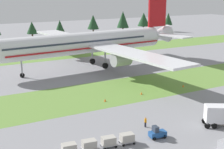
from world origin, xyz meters
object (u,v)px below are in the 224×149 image
(airliner, at_px, (92,42))
(cargo_dolly_third, at_px, (89,144))
(taxiway_marker_1, at_px, (105,100))
(baggage_tug, at_px, (157,133))
(ground_crew_marshaller, at_px, (145,122))
(taxiway_marker_2, at_px, (141,93))
(cargo_dolly_lead, at_px, (127,138))
(cargo_dolly_second, at_px, (109,141))
(cargo_dolly_fourth, at_px, (69,148))
(taxiway_marker_0, at_px, (183,86))

(airliner, distance_m, cargo_dolly_third, 51.61)
(airliner, height_order, taxiway_marker_1, airliner)
(baggage_tug, bearing_deg, ground_crew_marshaller, 176.83)
(cargo_dolly_third, bearing_deg, taxiway_marker_2, 137.73)
(airliner, xyz_separation_m, taxiway_marker_2, (-1.80, -28.34, -7.09))
(airliner, distance_m, cargo_dolly_lead, 50.06)
(ground_crew_marshaller, bearing_deg, airliner, 163.72)
(airliner, relative_size, taxiway_marker_2, 123.11)
(cargo_dolly_second, distance_m, cargo_dolly_fourth, 5.80)
(baggage_tug, height_order, ground_crew_marshaller, baggage_tug)
(cargo_dolly_third, relative_size, cargo_dolly_fourth, 1.00)
(taxiway_marker_1, bearing_deg, baggage_tug, -92.78)
(cargo_dolly_lead, height_order, taxiway_marker_2, cargo_dolly_lead)
(cargo_dolly_fourth, relative_size, ground_crew_marshaller, 1.36)
(cargo_dolly_fourth, bearing_deg, cargo_dolly_lead, 90.00)
(baggage_tug, height_order, taxiway_marker_0, baggage_tug)
(cargo_dolly_second, bearing_deg, baggage_tug, 90.00)
(cargo_dolly_second, bearing_deg, taxiway_marker_0, 128.71)
(cargo_dolly_fourth, bearing_deg, ground_crew_marshaller, 107.21)
(airliner, height_order, taxiway_marker_2, airliner)
(cargo_dolly_third, bearing_deg, taxiway_marker_1, 153.39)
(taxiway_marker_0, height_order, taxiway_marker_2, taxiway_marker_2)
(cargo_dolly_second, distance_m, cargo_dolly_third, 2.90)
(cargo_dolly_third, xyz_separation_m, ground_crew_marshaller, (11.52, 2.89, 0.03))
(ground_crew_marshaller, bearing_deg, cargo_dolly_fourth, -82.05)
(cargo_dolly_second, xyz_separation_m, ground_crew_marshaller, (8.65, 3.25, 0.03))
(cargo_dolly_lead, relative_size, taxiway_marker_1, 4.00)
(cargo_dolly_fourth, distance_m, ground_crew_marshaller, 14.62)
(cargo_dolly_lead, height_order, cargo_dolly_fourth, same)
(cargo_dolly_third, distance_m, taxiway_marker_2, 27.22)
(airliner, distance_m, ground_crew_marshaller, 44.95)
(taxiway_marker_2, bearing_deg, cargo_dolly_lead, -129.12)
(cargo_dolly_second, xyz_separation_m, cargo_dolly_third, (-2.88, 0.37, 0.00))
(ground_crew_marshaller, relative_size, taxiway_marker_1, 2.94)
(taxiway_marker_1, bearing_deg, airliner, 69.23)
(baggage_tug, xyz_separation_m, cargo_dolly_third, (-10.74, 1.37, 0.10))
(airliner, height_order, cargo_dolly_lead, airliner)
(cargo_dolly_fourth, relative_size, taxiway_marker_2, 4.06)
(taxiway_marker_2, bearing_deg, taxiway_marker_0, 0.11)
(cargo_dolly_third, bearing_deg, cargo_dolly_lead, 90.00)
(baggage_tug, bearing_deg, cargo_dolly_third, -90.00)
(cargo_dolly_second, height_order, taxiway_marker_0, cargo_dolly_second)
(cargo_dolly_fourth, xyz_separation_m, ground_crew_marshaller, (14.40, 2.52, 0.03))
(cargo_dolly_third, height_order, cargo_dolly_fourth, same)
(taxiway_marker_0, bearing_deg, ground_crew_marshaller, -144.70)
(ground_crew_marshaller, distance_m, taxiway_marker_2, 17.41)
(baggage_tug, relative_size, cargo_dolly_fourth, 1.16)
(airliner, bearing_deg, ground_crew_marshaller, 160.84)
(cargo_dolly_third, xyz_separation_m, taxiway_marker_0, (32.41, 17.68, -0.68))
(ground_crew_marshaller, bearing_deg, cargo_dolly_third, -77.91)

